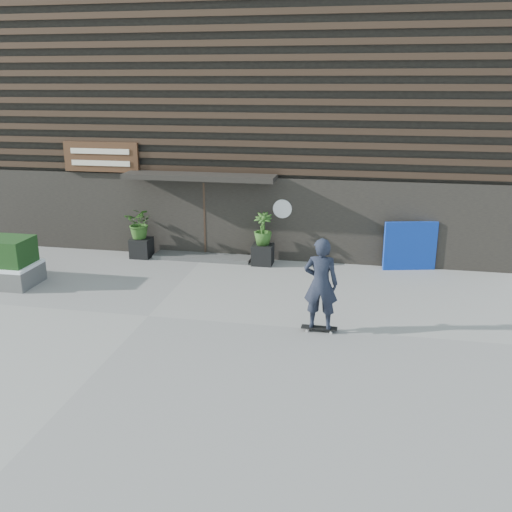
% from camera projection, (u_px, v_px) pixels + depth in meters
% --- Properties ---
extents(ground, '(80.00, 80.00, 0.00)m').
position_uv_depth(ground, '(148.00, 316.00, 13.32)').
color(ground, gray).
rests_on(ground, ground).
extents(entrance_step, '(3.00, 0.80, 0.12)m').
position_uv_depth(entrance_step, '(203.00, 257.00, 17.62)').
color(entrance_step, '#454542').
rests_on(entrance_step, ground).
extents(planter_pot_left, '(0.60, 0.60, 0.60)m').
position_uv_depth(planter_pot_left, '(142.00, 248.00, 17.71)').
color(planter_pot_left, black).
rests_on(planter_pot_left, ground).
extents(bamboo_left, '(0.86, 0.75, 0.96)m').
position_uv_depth(bamboo_left, '(140.00, 223.00, 17.48)').
color(bamboo_left, '#2D591E').
rests_on(bamboo_left, planter_pot_left).
extents(planter_pot_right, '(0.60, 0.60, 0.60)m').
position_uv_depth(planter_pot_right, '(263.00, 254.00, 17.02)').
color(planter_pot_right, black).
rests_on(planter_pot_right, ground).
extents(bamboo_right, '(0.54, 0.54, 0.96)m').
position_uv_depth(bamboo_right, '(263.00, 229.00, 16.79)').
color(bamboo_right, '#2D591E').
rests_on(bamboo_right, planter_pot_right).
extents(blue_tarp, '(1.49, 0.46, 1.41)m').
position_uv_depth(blue_tarp, '(410.00, 246.00, 16.42)').
color(blue_tarp, '#0C2FA6').
rests_on(blue_tarp, ground).
extents(building, '(18.00, 11.00, 8.00)m').
position_uv_depth(building, '(240.00, 115.00, 21.51)').
color(building, black).
rests_on(building, ground).
extents(skateboarder, '(0.78, 0.50, 2.10)m').
position_uv_depth(skateboarder, '(321.00, 284.00, 12.19)').
color(skateboarder, black).
rests_on(skateboarder, ground).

